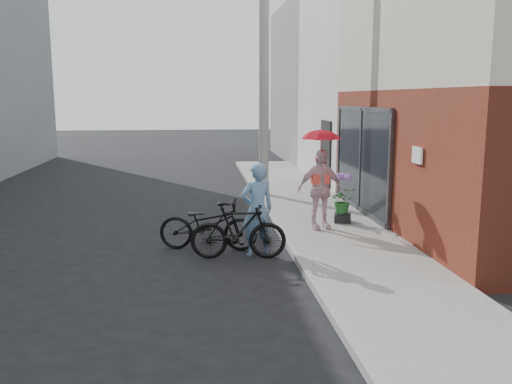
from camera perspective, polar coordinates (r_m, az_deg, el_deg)
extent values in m
plane|color=black|center=(9.58, -1.30, -7.33)|extent=(80.00, 80.00, 0.00)
cube|color=gray|center=(11.82, 8.05, -3.80)|extent=(2.20, 24.00, 0.12)
cube|color=#9E9E99|center=(11.59, 2.47, -3.98)|extent=(0.12, 24.00, 0.12)
cube|color=black|center=(13.30, 11.03, 3.34)|extent=(0.06, 3.80, 2.40)
cube|color=white|center=(10.17, 16.62, 3.74)|extent=(0.04, 0.40, 0.30)
cube|color=silver|center=(19.81, 17.85, 11.35)|extent=(8.00, 6.00, 7.00)
cube|color=slate|center=(26.37, 11.57, 11.15)|extent=(8.00, 8.00, 7.00)
cylinder|color=#9E9E99|center=(15.25, 0.85, 12.39)|extent=(0.28, 0.28, 7.00)
imported|color=#658BB4|center=(9.75, 0.13, -1.86)|extent=(0.70, 0.54, 1.70)
imported|color=black|center=(10.23, -5.06, -3.42)|extent=(1.95, 1.01, 0.98)
imported|color=black|center=(9.62, -1.88, -4.09)|extent=(1.74, 0.64, 1.03)
imported|color=beige|center=(11.34, 6.73, 0.29)|extent=(1.04, 0.60, 1.67)
imported|color=red|center=(11.21, 6.85, 6.24)|extent=(0.78, 0.78, 0.68)
cube|color=black|center=(12.15, 9.09, -2.70)|extent=(0.44, 0.44, 0.19)
imported|color=#27632B|center=(12.07, 9.14, -0.91)|extent=(0.53, 0.46, 0.59)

